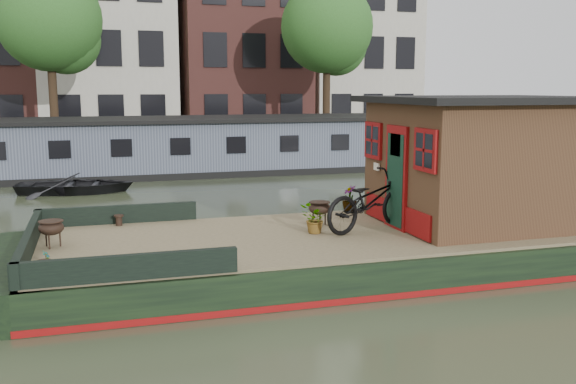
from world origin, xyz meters
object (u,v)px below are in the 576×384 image
object	(u,v)px
brazier_front	(319,213)
brazier_rear	(52,234)
bicycle	(370,200)
cabin	(481,159)
dinghy	(75,181)

from	to	relation	value
brazier_front	brazier_rear	world-z (taller)	brazier_front
bicycle	brazier_rear	size ratio (longest dim) A/B	4.68
cabin	bicycle	size ratio (longest dim) A/B	1.92
bicycle	dinghy	xyz separation A→B (m)	(-5.40, 10.22, -0.84)
cabin	bicycle	distance (m)	2.39
bicycle	brazier_front	bearing A→B (deg)	27.09
bicycle	brazier_rear	xyz separation A→B (m)	(-5.50, 0.29, -0.33)
brazier_rear	dinghy	xyz separation A→B (m)	(0.10, 9.93, -0.51)
brazier_front	dinghy	xyz separation A→B (m)	(-4.66, 9.57, -0.51)
bicycle	brazier_front	distance (m)	1.03
cabin	dinghy	world-z (taller)	cabin
brazier_rear	dinghy	world-z (taller)	brazier_rear
brazier_rear	bicycle	bearing A→B (deg)	-3.07
cabin	brazier_front	xyz separation A→B (m)	(-3.03, 0.64, -1.00)
cabin	brazier_rear	world-z (taller)	cabin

